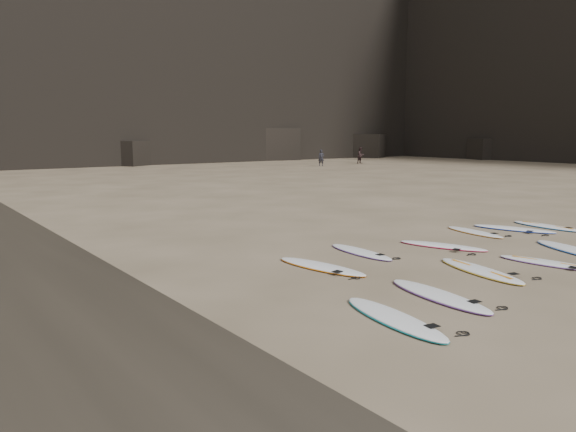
# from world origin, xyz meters

# --- Properties ---
(ground) EXTENTS (240.00, 240.00, 0.00)m
(ground) POSITION_xyz_m (0.00, 0.00, 0.00)
(ground) COLOR #897559
(ground) RESTS_ON ground
(surfboard_0) EXTENTS (1.03, 2.67, 0.09)m
(surfboard_0) POSITION_xyz_m (-4.47, -0.91, 0.05)
(surfboard_0) COLOR white
(surfboard_0) RESTS_ON ground
(surfboard_1) EXTENTS (0.99, 2.70, 0.09)m
(surfboard_1) POSITION_xyz_m (-2.79, -0.50, 0.05)
(surfboard_1) COLOR white
(surfboard_1) RESTS_ON ground
(surfboard_2) EXTENTS (1.26, 2.72, 0.10)m
(surfboard_2) POSITION_xyz_m (-0.44, 0.23, 0.05)
(surfboard_2) COLOR white
(surfboard_2) RESTS_ON ground
(surfboard_3) EXTENTS (0.99, 2.45, 0.09)m
(surfboard_3) POSITION_xyz_m (1.55, -0.28, 0.04)
(surfboard_3) COLOR white
(surfboard_3) RESTS_ON ground
(surfboard_4) EXTENTS (1.67, 2.84, 0.10)m
(surfboard_4) POSITION_xyz_m (3.50, 0.11, 0.05)
(surfboard_4) COLOR white
(surfboard_4) RESTS_ON ground
(surfboard_5) EXTENTS (1.04, 2.66, 0.09)m
(surfboard_5) POSITION_xyz_m (-3.12, 2.67, 0.05)
(surfboard_5) COLOR white
(surfboard_5) RESTS_ON ground
(surfboard_6) EXTENTS (0.75, 2.41, 0.09)m
(surfboard_6) POSITION_xyz_m (-1.25, 3.32, 0.04)
(surfboard_6) COLOR white
(surfboard_6) RESTS_ON ground
(surfboard_7) EXTENTS (1.41, 2.53, 0.09)m
(surfboard_7) POSITION_xyz_m (1.15, 2.56, 0.04)
(surfboard_7) COLOR white
(surfboard_7) RESTS_ON ground
(surfboard_8) EXTENTS (0.94, 2.37, 0.08)m
(surfboard_8) POSITION_xyz_m (3.71, 3.37, 0.04)
(surfboard_8) COLOR white
(surfboard_8) RESTS_ON ground
(surfboard_9) EXTENTS (1.38, 2.67, 0.09)m
(surfboard_9) POSITION_xyz_m (5.24, 2.97, 0.05)
(surfboard_9) COLOR white
(surfboard_9) RESTS_ON ground
(surfboard_10) EXTENTS (0.79, 2.54, 0.09)m
(surfboard_10) POSITION_xyz_m (6.60, 2.60, 0.05)
(surfboard_10) COLOR white
(surfboard_10) RESTS_ON ground
(person_a) EXTENTS (0.67, 0.60, 1.53)m
(person_a) POSITION_xyz_m (22.16, 33.41, 0.77)
(person_a) COLOR black
(person_a) RESTS_ON ground
(person_b) EXTENTS (0.82, 0.65, 1.64)m
(person_b) POSITION_xyz_m (28.11, 34.37, 0.82)
(person_b) COLOR black
(person_b) RESTS_ON ground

